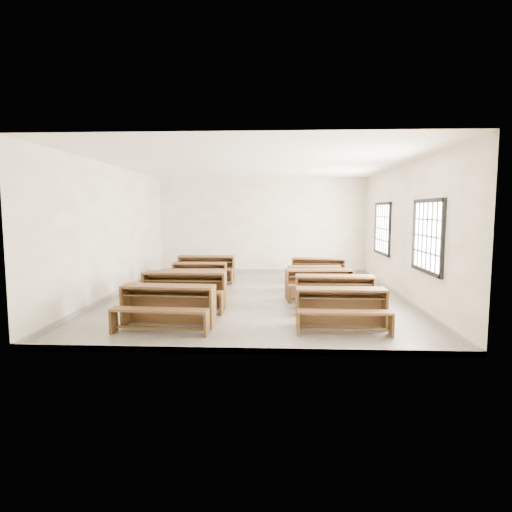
{
  "coord_description": "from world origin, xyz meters",
  "views": [
    {
      "loc": [
        0.51,
        -10.31,
        2.1
      ],
      "look_at": [
        0.0,
        0.0,
        1.0
      ],
      "focal_mm": 30.0,
      "sensor_mm": 36.0,
      "label": 1
    }
  ],
  "objects_px": {
    "desk_set_5": "(341,305)",
    "desk_set_7": "(319,282)",
    "desk_set_0": "(168,303)",
    "desk_set_6": "(335,290)",
    "desk_set_4": "(206,266)",
    "desk_set_9": "(318,268)",
    "desk_set_8": "(314,276)",
    "desk_set_2": "(193,281)",
    "desk_set_1": "(184,287)",
    "desk_set_3": "(199,273)"
  },
  "relations": [
    {
      "from": "desk_set_6",
      "to": "desk_set_9",
      "type": "distance_m",
      "value": 3.69
    },
    {
      "from": "desk_set_0",
      "to": "desk_set_6",
      "type": "relative_size",
      "value": 1.04
    },
    {
      "from": "desk_set_4",
      "to": "desk_set_7",
      "type": "xyz_separation_m",
      "value": [
        3.12,
        -2.49,
        -0.02
      ]
    },
    {
      "from": "desk_set_5",
      "to": "desk_set_7",
      "type": "relative_size",
      "value": 0.96
    },
    {
      "from": "desk_set_7",
      "to": "desk_set_9",
      "type": "relative_size",
      "value": 1.02
    },
    {
      "from": "desk_set_6",
      "to": "desk_set_2",
      "type": "bearing_deg",
      "value": 160.89
    },
    {
      "from": "desk_set_2",
      "to": "desk_set_0",
      "type": "bearing_deg",
      "value": -92.01
    },
    {
      "from": "desk_set_2",
      "to": "desk_set_3",
      "type": "relative_size",
      "value": 1.03
    },
    {
      "from": "desk_set_3",
      "to": "desk_set_5",
      "type": "xyz_separation_m",
      "value": [
        3.29,
        -4.05,
        0.03
      ]
    },
    {
      "from": "desk_set_1",
      "to": "desk_set_4",
      "type": "xyz_separation_m",
      "value": [
        -0.13,
        3.64,
        -0.02
      ]
    },
    {
      "from": "desk_set_3",
      "to": "desk_set_5",
      "type": "distance_m",
      "value": 5.21
    },
    {
      "from": "desk_set_4",
      "to": "desk_set_6",
      "type": "distance_m",
      "value": 4.94
    },
    {
      "from": "desk_set_7",
      "to": "desk_set_9",
      "type": "height_order",
      "value": "desk_set_7"
    },
    {
      "from": "desk_set_0",
      "to": "desk_set_7",
      "type": "bearing_deg",
      "value": 44.71
    },
    {
      "from": "desk_set_4",
      "to": "desk_set_8",
      "type": "relative_size",
      "value": 1.17
    },
    {
      "from": "desk_set_1",
      "to": "desk_set_5",
      "type": "bearing_deg",
      "value": -24.38
    },
    {
      "from": "desk_set_8",
      "to": "desk_set_7",
      "type": "bearing_deg",
      "value": -91.63
    },
    {
      "from": "desk_set_1",
      "to": "desk_set_7",
      "type": "distance_m",
      "value": 3.21
    },
    {
      "from": "desk_set_5",
      "to": "desk_set_6",
      "type": "distance_m",
      "value": 1.39
    },
    {
      "from": "desk_set_2",
      "to": "desk_set_8",
      "type": "relative_size",
      "value": 1.07
    },
    {
      "from": "desk_set_8",
      "to": "desk_set_6",
      "type": "bearing_deg",
      "value": -86.89
    },
    {
      "from": "desk_set_0",
      "to": "desk_set_8",
      "type": "distance_m",
      "value": 4.83
    },
    {
      "from": "desk_set_0",
      "to": "desk_set_6",
      "type": "bearing_deg",
      "value": 27.98
    },
    {
      "from": "desk_set_0",
      "to": "desk_set_4",
      "type": "distance_m",
      "value": 5.1
    },
    {
      "from": "desk_set_5",
      "to": "desk_set_6",
      "type": "xyz_separation_m",
      "value": [
        0.07,
        1.39,
        0.01
      ]
    },
    {
      "from": "desk_set_2",
      "to": "desk_set_5",
      "type": "height_order",
      "value": "desk_set_5"
    },
    {
      "from": "desk_set_4",
      "to": "desk_set_5",
      "type": "height_order",
      "value": "desk_set_4"
    },
    {
      "from": "desk_set_7",
      "to": "desk_set_8",
      "type": "distance_m",
      "value": 1.21
    },
    {
      "from": "desk_set_2",
      "to": "desk_set_4",
      "type": "xyz_separation_m",
      "value": [
        -0.08,
        2.45,
        0.05
      ]
    },
    {
      "from": "desk_set_0",
      "to": "desk_set_7",
      "type": "xyz_separation_m",
      "value": [
        2.98,
        2.61,
        -0.02
      ]
    },
    {
      "from": "desk_set_0",
      "to": "desk_set_6",
      "type": "xyz_separation_m",
      "value": [
        3.19,
        1.45,
        -0.01
      ]
    },
    {
      "from": "desk_set_3",
      "to": "desk_set_8",
      "type": "bearing_deg",
      "value": -6.99
    },
    {
      "from": "desk_set_3",
      "to": "desk_set_4",
      "type": "xyz_separation_m",
      "value": [
        0.03,
        0.98,
        0.05
      ]
    },
    {
      "from": "desk_set_2",
      "to": "desk_set_9",
      "type": "height_order",
      "value": "desk_set_9"
    },
    {
      "from": "desk_set_2",
      "to": "desk_set_6",
      "type": "height_order",
      "value": "desk_set_6"
    },
    {
      "from": "desk_set_2",
      "to": "desk_set_7",
      "type": "distance_m",
      "value": 3.04
    },
    {
      "from": "desk_set_1",
      "to": "desk_set_7",
      "type": "bearing_deg",
      "value": 20.66
    },
    {
      "from": "desk_set_0",
      "to": "desk_set_4",
      "type": "xyz_separation_m",
      "value": [
        -0.14,
        5.1,
        -0.0
      ]
    },
    {
      "from": "desk_set_1",
      "to": "desk_set_2",
      "type": "height_order",
      "value": "desk_set_1"
    },
    {
      "from": "desk_set_2",
      "to": "desk_set_9",
      "type": "distance_m",
      "value": 4.1
    },
    {
      "from": "desk_set_0",
      "to": "desk_set_9",
      "type": "bearing_deg",
      "value": 61.64
    },
    {
      "from": "desk_set_2",
      "to": "desk_set_7",
      "type": "height_order",
      "value": "desk_set_7"
    },
    {
      "from": "desk_set_6",
      "to": "desk_set_8",
      "type": "xyz_separation_m",
      "value": [
        -0.22,
        2.37,
        -0.06
      ]
    },
    {
      "from": "desk_set_0",
      "to": "desk_set_1",
      "type": "distance_m",
      "value": 1.46
    },
    {
      "from": "desk_set_0",
      "to": "desk_set_9",
      "type": "relative_size",
      "value": 1.05
    },
    {
      "from": "desk_set_3",
      "to": "desk_set_9",
      "type": "bearing_deg",
      "value": 15.41
    },
    {
      "from": "desk_set_5",
      "to": "desk_set_9",
      "type": "distance_m",
      "value": 5.08
    },
    {
      "from": "desk_set_1",
      "to": "desk_set_7",
      "type": "relative_size",
      "value": 1.06
    },
    {
      "from": "desk_set_3",
      "to": "desk_set_5",
      "type": "relative_size",
      "value": 0.93
    },
    {
      "from": "desk_set_4",
      "to": "desk_set_7",
      "type": "bearing_deg",
      "value": -38.2
    }
  ]
}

